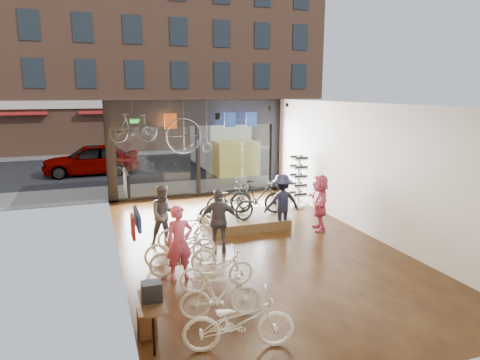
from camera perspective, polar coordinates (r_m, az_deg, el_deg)
name	(u,v)px	position (r m, az deg, el deg)	size (l,w,h in m)	color
ground_plane	(251,244)	(11.92, 1.48, -8.56)	(7.00, 12.00, 0.04)	black
ceiling	(252,103)	(11.18, 1.58, 10.22)	(7.00, 12.00, 0.04)	black
wall_left	(114,185)	(10.69, -16.41, -0.71)	(0.04, 12.00, 3.80)	#B17228
wall_right	(363,168)	(13.05, 16.13, 1.50)	(0.04, 12.00, 3.80)	beige
wall_back	(408,257)	(6.35, 21.48, -9.52)	(7.00, 0.04, 3.80)	beige
storefront	(198,148)	(17.07, -5.67, 4.22)	(7.00, 0.26, 3.80)	black
exit_sign	(135,121)	(16.44, -13.87, 7.68)	(0.35, 0.06, 0.18)	#198C26
street_road	(163,161)	(26.08, -10.29, 2.45)	(30.00, 18.00, 0.02)	black
sidewalk_near	(192,187)	(18.54, -6.44, -0.97)	(30.00, 2.40, 0.12)	slate
sidewalk_far	(153,152)	(29.99, -11.53, 3.73)	(30.00, 2.00, 0.12)	slate
opposite_building	(144,50)	(32.32, -12.69, 16.58)	(26.00, 5.00, 14.00)	brown
street_car	(91,159)	(22.69, -19.23, 2.64)	(1.85, 4.60, 1.57)	gray
box_truck	(224,146)	(22.63, -2.14, 4.51)	(2.15, 6.45, 2.54)	silver
floor_bike_0	(239,322)	(7.25, -0.18, -18.36)	(0.64, 1.83, 0.96)	white
floor_bike_1	(220,294)	(8.14, -2.66, -14.99)	(0.43, 1.52, 0.92)	white
floor_bike_2	(217,269)	(9.24, -3.14, -11.82)	(0.56, 1.62, 0.85)	white
floor_bike_3	(183,256)	(9.90, -7.63, -10.02)	(0.44, 1.54, 0.93)	white
floor_bike_4	(181,246)	(10.51, -7.93, -8.69)	(0.62, 1.77, 0.93)	white
floor_bike_5	(186,232)	(11.48, -7.15, -6.85)	(0.44, 1.57, 0.94)	white
display_platform	(244,220)	(13.45, 0.60, -5.41)	(2.40, 1.80, 0.30)	#513C24
display_bike_left	(226,207)	(12.52, -1.83, -3.68)	(0.64, 1.85, 0.97)	black
display_bike_mid	(258,197)	(13.56, 2.43, -2.26)	(0.50, 1.78, 1.07)	black
display_bike_right	(229,198)	(13.80, -1.44, -2.39)	(0.59, 1.70, 0.89)	black
customer_0	(179,243)	(9.61, -8.07, -8.28)	(0.62, 0.40, 1.69)	#CC4C72
customer_1	(164,215)	(11.78, -10.06, -4.64)	(0.81, 0.63, 1.66)	#3F3F44
customer_2	(219,221)	(11.04, -2.77, -5.44)	(1.00, 0.42, 1.71)	#3F3F44
customer_3	(282,202)	(12.93, 5.62, -2.96)	(1.10, 0.63, 1.70)	#161C33
customer_5	(320,202)	(13.06, 10.57, -2.94)	(1.58, 0.50, 1.70)	#CC4C72
sunglasses_rack	(298,182)	(15.46, 7.78, -0.21)	(0.56, 0.46, 1.89)	white
wall_merch	(137,262)	(7.52, -13.53, -10.59)	(0.40, 2.40, 2.60)	navy
penny_farthing	(191,137)	(15.61, -6.50, 5.72)	(1.62, 0.06, 1.30)	black
hung_bike	(133,128)	(14.76, -14.06, 6.76)	(0.45, 1.58, 0.95)	black
jersey_left	(170,121)	(15.93, -9.25, 7.75)	(0.45, 0.03, 0.55)	#CC5919
jersey_mid	(230,120)	(16.48, -1.36, 8.03)	(0.45, 0.03, 0.55)	#1E3F99
jersey_right	(251,119)	(16.77, 1.52, 8.09)	(0.45, 0.03, 0.55)	#1E3F99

